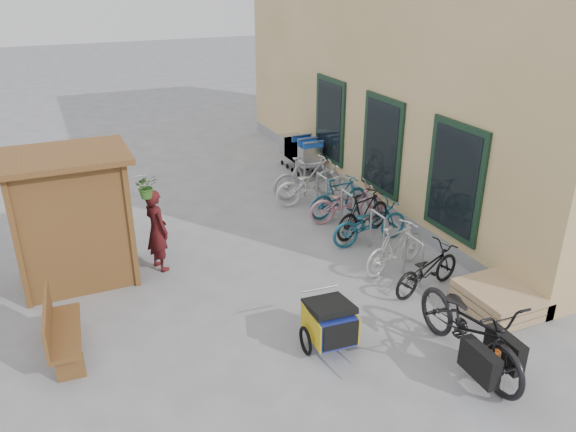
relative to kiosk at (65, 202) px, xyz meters
name	(u,v)px	position (x,y,z in m)	size (l,w,h in m)	color
ground	(297,308)	(3.28, -2.47, -1.55)	(80.00, 80.00, 0.00)	#939396
building	(456,44)	(9.77, 2.03, 1.94)	(6.07, 13.00, 7.00)	#E0B780
kiosk	(65,202)	(0.00, 0.00, 0.00)	(2.49, 1.65, 2.40)	brown
bike_rack	(347,208)	(5.58, -0.07, -1.04)	(0.05, 5.35, 0.86)	#A5A8AD
pallet_stack	(497,300)	(6.28, -3.87, -1.34)	(1.00, 1.20, 0.40)	tan
bench	(59,330)	(-0.40, -2.24, -1.09)	(0.53, 1.47, 0.91)	brown
shopping_carts	(300,150)	(6.28, 3.84, -0.92)	(0.61, 1.68, 1.09)	silver
child_trailer	(330,321)	(3.28, -3.62, -1.10)	(0.85, 1.40, 0.82)	#1B2696
cargo_bike	(471,328)	(4.93, -4.74, -0.96)	(0.90, 2.30, 1.19)	black
person_kiosk	(157,230)	(1.48, -0.15, -0.76)	(0.58, 0.38, 1.59)	maroon
bike_0	(427,269)	(5.61, -2.85, -1.14)	(0.55, 1.58, 0.83)	black
bike_1	(396,247)	(5.51, -2.01, -1.08)	(0.44, 1.56, 0.94)	silver
bike_2	(370,223)	(5.68, -0.83, -1.10)	(0.60, 1.73, 0.91)	#1C5A72
bike_3	(363,214)	(5.76, -0.44, -1.07)	(0.46, 1.62, 0.97)	black
bike_4	(347,203)	(5.77, 0.29, -1.10)	(0.60, 1.73, 0.91)	#C6808E
bike_5	(339,197)	(5.77, 0.65, -1.08)	(0.44, 1.56, 0.94)	#1C5A72
bike_6	(313,184)	(5.55, 1.54, -1.06)	(0.66, 1.89, 0.99)	silver
bike_7	(308,177)	(5.60, 1.96, -1.01)	(0.51, 1.79, 1.08)	#ACACB1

